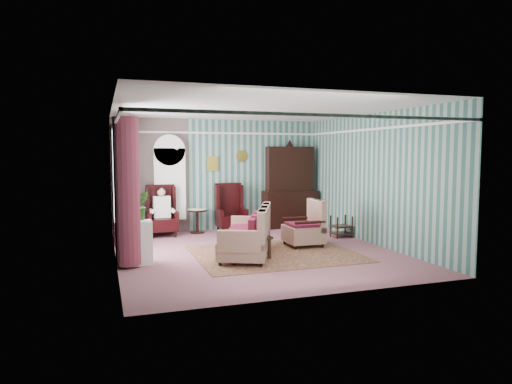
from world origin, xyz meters
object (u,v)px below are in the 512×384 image
object	(u,v)px
dresser_hutch	(290,184)
coffee_table	(246,249)
wingback_right	(231,208)
sofa	(246,229)
bookcase	(170,189)
wingback_left	(162,211)
nest_table	(341,226)
round_side_table	(197,221)
seated_woman	(162,212)
floral_armchair	(303,225)
plant_stand	(136,243)

from	to	relation	value
dresser_hutch	coffee_table	distance (m)	4.15
wingback_right	sofa	bearing A→B (deg)	-99.60
bookcase	wingback_left	size ratio (longest dim) A/B	1.79
coffee_table	sofa	bearing A→B (deg)	73.74
wingback_right	nest_table	size ratio (longest dim) A/B	2.31
bookcase	coffee_table	world-z (taller)	bookcase
round_side_table	seated_woman	bearing A→B (deg)	-170.54
wingback_right	coffee_table	bearing A→B (deg)	-100.35
dresser_hutch	sofa	distance (m)	3.76
seated_woman	dresser_hutch	bearing A→B (deg)	4.41
floral_armchair	plant_stand	bearing A→B (deg)	99.02
wingback_left	round_side_table	xyz separation A→B (m)	(0.90, 0.15, -0.33)
seated_woman	round_side_table	size ratio (longest dim) A/B	1.97
bookcase	seated_woman	size ratio (longest dim) A/B	1.90
dresser_hutch	wingback_right	size ratio (longest dim) A/B	1.89
dresser_hutch	plant_stand	distance (m)	5.31
bookcase	plant_stand	xyz separation A→B (m)	(-1.05, -3.14, -0.72)
nest_table	wingback_left	bearing A→B (deg)	159.15
dresser_hutch	plant_stand	xyz separation A→B (m)	(-4.30, -3.02, -0.78)
plant_stand	floral_armchair	xyz separation A→B (m)	(3.56, 0.53, 0.08)
wingback_left	seated_woman	bearing A→B (deg)	0.00
nest_table	bookcase	bearing A→B (deg)	153.08
dresser_hutch	plant_stand	world-z (taller)	dresser_hutch
wingback_left	wingback_right	distance (m)	1.75
round_side_table	sofa	bearing A→B (deg)	-82.20
wingback_right	round_side_table	size ratio (longest dim) A/B	2.08
dresser_hutch	bookcase	bearing A→B (deg)	177.89
round_side_table	coffee_table	bearing A→B (deg)	-84.77
round_side_table	floral_armchair	distance (m)	3.02
bookcase	wingback_right	world-z (taller)	bookcase
wingback_left	floral_armchair	world-z (taller)	wingback_left
wingback_left	plant_stand	distance (m)	2.87
wingback_right	sofa	distance (m)	2.75
nest_table	sofa	bearing A→B (deg)	-157.34
plant_stand	floral_armchair	distance (m)	3.60
plant_stand	floral_armchair	world-z (taller)	floral_armchair
bookcase	coffee_table	bearing A→B (deg)	-74.67
nest_table	sofa	world-z (taller)	sofa
round_side_table	nest_table	bearing A→B (deg)	-28.20
wingback_left	floral_armchair	xyz separation A→B (m)	(2.76, -2.22, -0.15)
coffee_table	wingback_right	bearing A→B (deg)	79.65
floral_armchair	nest_table	bearing A→B (deg)	-62.44
bookcase	wingback_right	xyz separation A→B (m)	(1.50, -0.39, -0.50)
plant_stand	sofa	world-z (taller)	sofa
bookcase	floral_armchair	size ratio (longest dim) A/B	2.35
nest_table	dresser_hutch	bearing A→B (deg)	107.39
sofa	coffee_table	world-z (taller)	sofa
bookcase	round_side_table	size ratio (longest dim) A/B	3.73
sofa	seated_woman	bearing A→B (deg)	48.97
floral_armchair	sofa	bearing A→B (deg)	109.04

